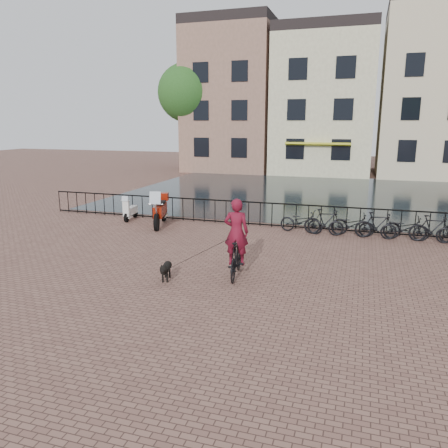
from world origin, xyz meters
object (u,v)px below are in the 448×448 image
(dog, at_px, (166,270))
(scooter, at_px, (131,207))
(cyclist, at_px, (236,243))
(motorcycle, at_px, (160,207))

(dog, relative_size, scooter, 0.66)
(cyclist, distance_m, scooter, 8.66)
(motorcycle, bearing_deg, dog, -78.51)
(cyclist, height_order, scooter, cyclist)
(cyclist, bearing_deg, scooter, -48.66)
(dog, bearing_deg, motorcycle, 102.84)
(scooter, bearing_deg, cyclist, -47.85)
(scooter, bearing_deg, motorcycle, -27.49)
(dog, xyz_separation_m, motorcycle, (-2.99, 5.85, 0.54))
(cyclist, xyz_separation_m, dog, (-1.77, -0.85, -0.72))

